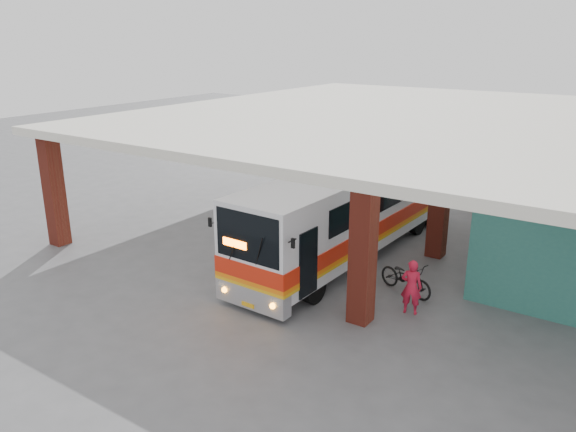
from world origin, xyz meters
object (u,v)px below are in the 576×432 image
at_px(coach_bus, 352,209).
at_px(pedestrian, 411,287).
at_px(motorcycle, 406,277).
at_px(red_chair, 513,237).

xyz_separation_m(coach_bus, pedestrian, (3.62, -3.14, -0.91)).
height_order(motorcycle, red_chair, motorcycle).
relative_size(motorcycle, red_chair, 2.35).
height_order(coach_bus, pedestrian, coach_bus).
bearing_deg(motorcycle, pedestrian, -133.64).
xyz_separation_m(motorcycle, red_chair, (1.76, 6.13, -0.13)).
xyz_separation_m(coach_bus, red_chair, (4.74, 4.17, -1.35)).
bearing_deg(red_chair, pedestrian, -101.84).
bearing_deg(red_chair, motorcycle, -109.19).
height_order(coach_bus, red_chair, coach_bus).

